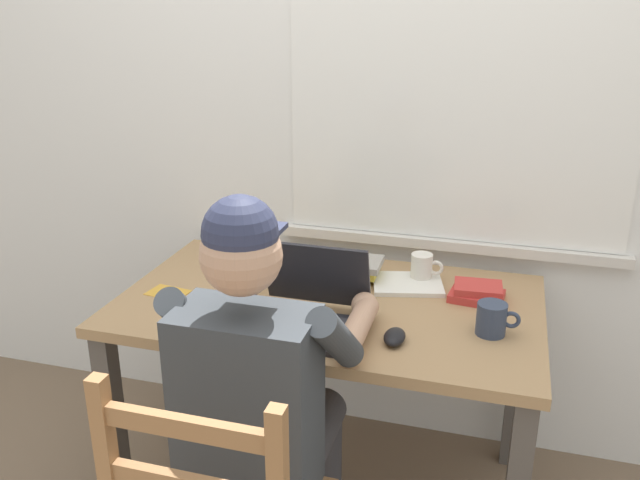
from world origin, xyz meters
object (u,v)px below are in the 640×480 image
at_px(coffee_mug_white, 248,275).
at_px(coffee_mug_dark, 492,319).
at_px(computer_mouse, 395,337).
at_px(coffee_mug_spare, 422,268).
at_px(laptop, 308,307).
at_px(desk, 329,328).
at_px(seated_person, 263,390).
at_px(book_stack_main, 352,267).
at_px(book_stack_side, 477,293).
at_px(landscape_photo_print, 168,292).

bearing_deg(coffee_mug_white, coffee_mug_dark, -7.59).
bearing_deg(coffee_mug_white, computer_mouse, -23.47).
bearing_deg(coffee_mug_spare, laptop, -124.85).
bearing_deg(laptop, desk, 84.13).
bearing_deg(laptop, coffee_mug_dark, 9.03).
xyz_separation_m(seated_person, coffee_mug_spare, (0.31, 0.69, 0.10)).
relative_size(seated_person, coffee_mug_dark, 10.15).
height_order(computer_mouse, book_stack_main, book_stack_main).
bearing_deg(laptop, book_stack_side, 33.11).
relative_size(desk, computer_mouse, 13.27).
bearing_deg(computer_mouse, desk, 139.28).
bearing_deg(coffee_mug_dark, book_stack_main, 149.59).
relative_size(desk, book_stack_main, 6.59).
relative_size(coffee_mug_dark, landscape_photo_print, 0.95).
bearing_deg(book_stack_side, laptop, -146.89).
bearing_deg(book_stack_main, desk, -98.39).
relative_size(coffee_mug_white, landscape_photo_print, 0.96).
bearing_deg(laptop, coffee_mug_spare, 55.15).
xyz_separation_m(desk, coffee_mug_white, (-0.28, 0.02, 0.15)).
distance_m(desk, coffee_mug_dark, 0.54).
xyz_separation_m(coffee_mug_white, book_stack_main, (0.31, 0.18, -0.01)).
height_order(desk, computer_mouse, computer_mouse).
distance_m(desk, computer_mouse, 0.35).
distance_m(computer_mouse, coffee_mug_white, 0.58).
relative_size(desk, coffee_mug_dark, 10.76).
bearing_deg(desk, computer_mouse, -40.72).
relative_size(laptop, landscape_photo_print, 2.54).
bearing_deg(book_stack_main, seated_person, -96.88).
relative_size(coffee_mug_spare, landscape_photo_print, 0.85).
distance_m(laptop, landscape_photo_print, 0.51).
relative_size(coffee_mug_dark, book_stack_main, 0.61).
bearing_deg(book_stack_main, computer_mouse, -61.45).
bearing_deg(computer_mouse, coffee_mug_spare, 88.18).
xyz_separation_m(book_stack_main, book_stack_side, (0.42, -0.06, -0.02)).
distance_m(seated_person, computer_mouse, 0.40).
relative_size(seated_person, laptop, 3.79).
height_order(seated_person, landscape_photo_print, seated_person).
xyz_separation_m(coffee_mug_dark, book_stack_main, (-0.48, 0.28, -0.01)).
bearing_deg(laptop, computer_mouse, -8.96).
bearing_deg(book_stack_main, book_stack_side, -7.67).
bearing_deg(seated_person, laptop, 83.52).
height_order(desk, book_stack_side, book_stack_side).
relative_size(coffee_mug_dark, book_stack_side, 0.69).
xyz_separation_m(coffee_mug_dark, landscape_photo_print, (-1.03, -0.01, -0.05)).
bearing_deg(book_stack_main, laptop, -97.20).
distance_m(desk, seated_person, 0.47).
bearing_deg(coffee_mug_spare, seated_person, -114.35).
bearing_deg(landscape_photo_print, laptop, -0.74).
xyz_separation_m(coffee_mug_dark, coffee_mug_spare, (-0.24, 0.32, 0.00)).
distance_m(coffee_mug_white, book_stack_side, 0.74).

